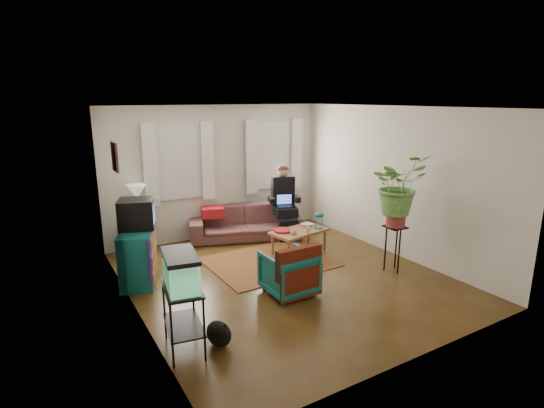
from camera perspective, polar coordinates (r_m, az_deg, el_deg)
floor at (r=6.73m, az=1.76°, el=-9.84°), size 4.50×5.00×0.01m
ceiling at (r=6.15m, az=1.94°, el=12.87°), size 4.50×5.00×0.01m
wall_back at (r=8.49m, az=-7.25°, el=4.31°), size 4.50×0.01×2.60m
wall_front at (r=4.49m, az=19.25°, el=-5.35°), size 4.50×0.01×2.60m
wall_left at (r=5.48m, az=-18.44°, el=-1.79°), size 0.01×5.00×2.60m
wall_right at (r=7.73m, az=16.09°, el=2.89°), size 0.01×5.00×2.60m
window_left at (r=8.15m, az=-12.43°, el=5.46°), size 1.08×0.04×1.38m
window_right at (r=8.99m, az=0.12°, el=6.59°), size 1.08×0.04×1.38m
curtains_left at (r=8.08m, az=-12.25°, el=5.39°), size 1.36×0.06×1.50m
curtains_right at (r=8.93m, az=0.38°, el=6.53°), size 1.36×0.06×1.50m
picture_frame at (r=6.18m, az=-20.32°, el=5.96°), size 0.04×0.32×0.40m
area_rug at (r=7.31m, az=-0.38°, el=-7.78°), size 2.02×1.63×0.01m
sofa at (r=8.43m, az=-3.65°, el=-1.75°), size 2.35×1.53×0.86m
seated_person at (r=8.51m, az=1.61°, el=-0.01°), size 0.74×0.82×1.31m
side_table at (r=8.05m, az=-17.34°, el=-3.92°), size 0.56×0.56×0.66m
table_lamp at (r=7.89m, az=-17.66°, el=0.28°), size 0.42×0.42×0.60m
dresser at (r=6.75m, az=-17.58°, el=-6.67°), size 0.74×1.02×0.83m
crt_tv at (r=6.65m, az=-17.74°, el=-1.25°), size 0.63×0.60×0.44m
aquarium_stand at (r=4.92m, az=-11.82°, el=-14.85°), size 0.48×0.72×0.75m
aquarium at (r=4.68m, az=-12.17°, el=-8.69°), size 0.43×0.66×0.40m
black_cat at (r=5.04m, az=-7.18°, el=-16.61°), size 0.33×0.44×0.34m
armchair at (r=6.11m, az=2.27°, el=-8.94°), size 0.67×0.63×0.68m
serape_throw at (r=5.85m, az=3.72°, el=-8.52°), size 0.69×0.17×0.56m
coffee_table at (r=7.69m, az=3.67°, el=-5.03°), size 1.10×0.72×0.42m
cup_a at (r=7.39m, az=2.89°, el=-3.73°), size 0.13×0.13×0.09m
cup_b at (r=7.53m, az=4.83°, el=-3.44°), size 0.11×0.11×0.09m
bowl at (r=7.87m, az=4.69°, el=-2.80°), size 0.23×0.23×0.05m
snack_tray at (r=7.54m, az=1.42°, el=-3.58°), size 0.36×0.36×0.04m
birdcage at (r=7.73m, az=6.31°, el=-2.20°), size 0.19×0.19×0.30m
plant_stand at (r=7.11m, az=16.02°, el=-5.80°), size 0.34×0.34×0.76m
potted_plant at (r=6.86m, az=16.53°, el=1.28°), size 0.92×0.81×0.96m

